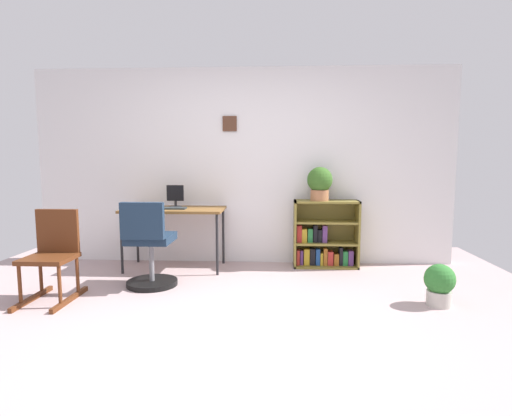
{
  "coord_description": "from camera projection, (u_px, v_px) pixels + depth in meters",
  "views": [
    {
      "loc": [
        0.43,
        -2.99,
        1.29
      ],
      "look_at": [
        0.21,
        1.18,
        0.8
      ],
      "focal_mm": 28.66,
      "sensor_mm": 36.0,
      "label": 1
    }
  ],
  "objects": [
    {
      "name": "rocking_chair",
      "position": [
        53.0,
        254.0,
        3.78
      ],
      "size": [
        0.42,
        0.64,
        0.83
      ],
      "color": "#542913",
      "rests_on": "ground_plane"
    },
    {
      "name": "potted_plant_floor",
      "position": [
        439.0,
        284.0,
        3.62
      ],
      "size": [
        0.27,
        0.27,
        0.38
      ],
      "color": "#B7B2A8",
      "rests_on": "ground_plane"
    },
    {
      "name": "ground_plane",
      "position": [
        220.0,
        329.0,
        3.14
      ],
      "size": [
        6.24,
        6.24,
        0.0
      ],
      "primitive_type": "plane",
      "color": "#AB9394"
    },
    {
      "name": "bookshelf_low",
      "position": [
        324.0,
        238.0,
        4.98
      ],
      "size": [
        0.77,
        0.3,
        0.81
      ],
      "color": "olive",
      "rests_on": "ground_plane"
    },
    {
      "name": "wall_back",
      "position": [
        243.0,
        167.0,
        5.13
      ],
      "size": [
        5.2,
        0.12,
        2.42
      ],
      "color": "silver",
      "rests_on": "ground_plane"
    },
    {
      "name": "desk",
      "position": [
        174.0,
        213.0,
        4.83
      ],
      "size": [
        1.17,
        0.61,
        0.73
      ],
      "color": "brown",
      "rests_on": "ground_plane"
    },
    {
      "name": "monitor",
      "position": [
        175.0,
        196.0,
        4.91
      ],
      "size": [
        0.2,
        0.15,
        0.27
      ],
      "color": "#262628",
      "rests_on": "desk"
    },
    {
      "name": "keyboard",
      "position": [
        169.0,
        208.0,
        4.75
      ],
      "size": [
        0.39,
        0.14,
        0.02
      ],
      "primitive_type": "cube",
      "color": "#2A3236",
      "rests_on": "desk"
    },
    {
      "name": "potted_plant_on_shelf",
      "position": [
        320.0,
        182.0,
        4.85
      ],
      "size": [
        0.3,
        0.3,
        0.4
      ],
      "color": "#9E6642",
      "rests_on": "bookshelf_low"
    },
    {
      "name": "office_chair",
      "position": [
        149.0,
        250.0,
        4.13
      ],
      "size": [
        0.52,
        0.55,
        0.89
      ],
      "color": "black",
      "rests_on": "ground_plane"
    }
  ]
}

